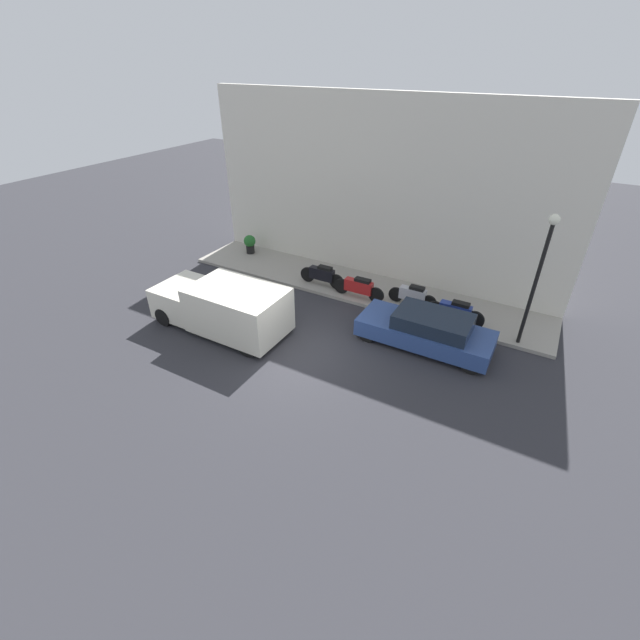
% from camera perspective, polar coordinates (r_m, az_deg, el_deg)
% --- Properties ---
extents(ground_plane, '(60.00, 60.00, 0.00)m').
position_cam_1_polar(ground_plane, '(14.10, -3.95, -4.18)').
color(ground_plane, '#2D2D33').
extents(sidewalk, '(2.66, 15.21, 0.13)m').
position_cam_1_polar(sidewalk, '(17.89, 5.04, 4.47)').
color(sidewalk, gray).
rests_on(sidewalk, ground_plane).
extents(building_facade, '(0.30, 15.21, 7.21)m').
position_cam_1_polar(building_facade, '(17.86, 7.72, 16.51)').
color(building_facade, silver).
rests_on(building_facade, ground_plane).
extents(parked_car, '(1.69, 4.37, 1.23)m').
position_cam_1_polar(parked_car, '(14.45, 14.04, -1.32)').
color(parked_car, '#2D4784').
rests_on(parked_car, ground_plane).
extents(delivery_van, '(2.05, 4.91, 1.74)m').
position_cam_1_polar(delivery_van, '(15.16, -12.99, 1.84)').
color(delivery_van, silver).
rests_on(delivery_van, ground_plane).
extents(scooter_silver, '(0.30, 1.87, 0.82)m').
position_cam_1_polar(scooter_silver, '(16.51, 12.28, 3.29)').
color(scooter_silver, '#B7B7BF').
rests_on(scooter_silver, sidewalk).
extents(motorcycle_black, '(0.30, 1.99, 0.86)m').
position_cam_1_polar(motorcycle_black, '(17.60, 0.28, 6.05)').
color(motorcycle_black, black).
rests_on(motorcycle_black, sidewalk).
extents(motorcycle_blue, '(0.30, 2.06, 0.87)m').
position_cam_1_polar(motorcycle_blue, '(15.76, 17.60, 1.11)').
color(motorcycle_blue, navy).
rests_on(motorcycle_blue, sidewalk).
extents(motorcycle_red, '(0.30, 2.11, 0.85)m').
position_cam_1_polar(motorcycle_red, '(16.71, 5.21, 4.40)').
color(motorcycle_red, '#B21E1E').
rests_on(motorcycle_red, sidewalk).
extents(streetlamp, '(0.32, 0.32, 4.37)m').
position_cam_1_polar(streetlamp, '(14.46, 27.38, 6.59)').
color(streetlamp, black).
rests_on(streetlamp, sidewalk).
extents(potted_plant, '(0.55, 0.55, 0.88)m').
position_cam_1_polar(potted_plant, '(20.92, -9.33, 10.08)').
color(potted_plant, black).
rests_on(potted_plant, sidewalk).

